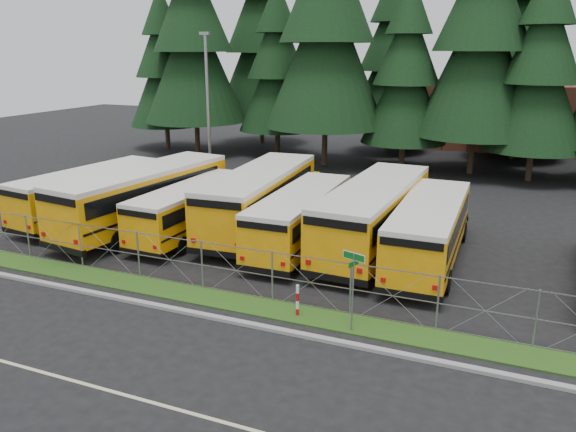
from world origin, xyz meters
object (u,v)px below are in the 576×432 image
at_px(street_sign, 353,275).
at_px(light_standard, 208,105).
at_px(striped_bollard, 297,301).
at_px(bus_1, 150,198).
at_px(bus_6, 430,232).
at_px(bus_0, 96,194).
at_px(bus_3, 263,200).
at_px(bus_5, 376,216).
at_px(bus_4, 303,219).
at_px(bus_2, 197,210).

height_order(street_sign, light_standard, light_standard).
bearing_deg(striped_bollard, bus_1, 148.73).
bearing_deg(bus_6, bus_0, 180.00).
height_order(bus_6, street_sign, bus_6).
bearing_deg(bus_3, bus_6, -13.61).
relative_size(bus_0, bus_3, 0.87).
height_order(bus_1, street_sign, bus_1).
distance_m(bus_5, bus_6, 2.79).
relative_size(bus_4, bus_6, 0.96).
relative_size(bus_0, street_sign, 3.78).
height_order(bus_0, bus_6, bus_6).
bearing_deg(light_standard, bus_4, -41.52).
bearing_deg(bus_5, bus_2, -168.79).
relative_size(bus_4, striped_bollard, 8.66).
relative_size(bus_1, bus_3, 1.01).
distance_m(bus_5, street_sign, 8.46).
bearing_deg(bus_3, bus_1, -163.19).
xyz_separation_m(bus_6, street_sign, (-1.34, -7.46, 0.61)).
distance_m(bus_2, bus_3, 3.40).
bearing_deg(bus_1, street_sign, -20.74).
distance_m(bus_2, bus_4, 5.62).
bearing_deg(bus_0, striped_bollard, -17.78).
xyz_separation_m(bus_0, bus_4, (12.28, 0.07, -0.03)).
bearing_deg(bus_5, striped_bollard, -93.03).
bearing_deg(bus_2, light_standard, 118.58).
relative_size(bus_5, bus_6, 1.13).
relative_size(bus_6, striped_bollard, 9.03).
relative_size(bus_0, striped_bollard, 8.86).
xyz_separation_m(bus_3, light_standard, (-7.43, 7.48, 3.90)).
height_order(bus_5, light_standard, light_standard).
height_order(bus_3, striped_bollard, bus_3).
height_order(bus_2, bus_5, bus_5).
bearing_deg(bus_4, street_sign, -59.30).
xyz_separation_m(bus_6, light_standard, (-16.21, 9.04, 4.08)).
height_order(bus_3, street_sign, bus_3).
distance_m(bus_4, street_sign, 8.70).
xyz_separation_m(bus_3, striped_bollard, (5.36, -8.67, -1.00)).
relative_size(bus_5, light_standard, 1.20).
height_order(bus_0, bus_1, bus_1).
bearing_deg(light_standard, street_sign, -47.98).
relative_size(street_sign, striped_bollard, 2.34).
bearing_deg(bus_1, bus_4, 10.31).
bearing_deg(bus_4, bus_6, -0.22).
height_order(bus_3, light_standard, light_standard).
height_order(bus_2, street_sign, street_sign).
bearing_deg(striped_bollard, bus_3, 121.72).
xyz_separation_m(bus_0, bus_6, (18.19, 0.15, 0.03)).
bearing_deg(street_sign, bus_4, 121.73).
xyz_separation_m(bus_2, light_standard, (-4.70, 9.50, 4.20)).
relative_size(bus_6, light_standard, 1.07).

